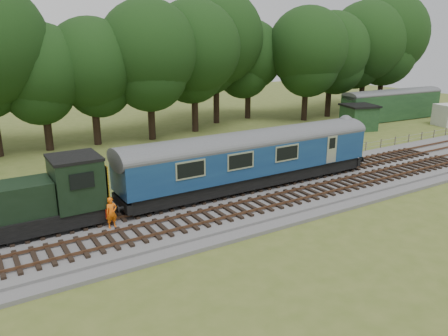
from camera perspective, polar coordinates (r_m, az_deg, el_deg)
ground at (r=28.67m, az=6.29°, el=-3.66°), size 120.00×120.00×0.00m
ballast at (r=28.60m, az=6.31°, el=-3.34°), size 70.00×7.00×0.35m
track_north at (r=29.57m, az=4.66°, el=-2.11°), size 67.20×2.40×0.21m
track_south at (r=27.36m, az=8.37°, el=-3.83°), size 67.20×2.40×0.21m
fence at (r=32.12m, az=1.38°, el=-1.30°), size 64.00×0.12×1.00m
tree_line at (r=47.26m, az=-10.27°, el=4.33°), size 70.00×8.00×18.00m
dmu_railcar at (r=28.54m, az=3.63°, el=1.81°), size 18.05×2.86×3.88m
shunter_loco at (r=23.95m, az=-24.90°, el=-4.34°), size 8.92×2.60×3.38m
worker at (r=23.57m, az=-14.48°, el=-5.65°), size 0.64×0.46×1.66m
parked_coach at (r=58.39m, az=21.10°, el=7.91°), size 14.65×3.44×3.71m
shed at (r=51.00m, az=17.19°, el=6.38°), size 4.19×4.19×2.79m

